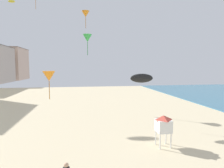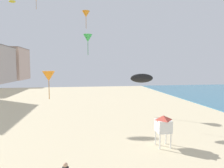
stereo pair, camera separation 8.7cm
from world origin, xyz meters
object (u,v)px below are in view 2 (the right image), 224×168
Objects in this scene: kite_green_delta at (88,38)px; kite_orange_delta_3 at (49,76)px; kite_orange_delta_2 at (86,14)px; lifeguard_stand at (163,124)px; kite_yellow_parafoil_2 at (12,1)px; kite_black_parafoil at (142,78)px.

kite_green_delta is 1.62× the size of kite_orange_delta_3.
kite_orange_delta_3 is (-2.80, -16.47, -8.54)m from kite_orange_delta_2.
kite_yellow_parafoil_2 is (-19.48, 25.76, 17.02)m from lifeguard_stand.
kite_orange_delta_2 is 17.68m from kite_yellow_parafoil_2.
kite_orange_delta_2 reaches higher than kite_black_parafoil.
kite_orange_delta_2 is at bearing 116.90° from kite_green_delta.
kite_black_parafoil is at bearing -47.68° from kite_yellow_parafoil_2.
kite_yellow_parafoil_2 reaches higher than kite_green_delta.
kite_black_parafoil is 1.26× the size of kite_orange_delta_3.
kite_orange_delta_3 is at bearing -99.66° from kite_orange_delta_2.
lifeguard_stand is 0.83× the size of kite_green_delta.
kite_yellow_parafoil_2 is (-13.93, 10.65, 8.15)m from kite_green_delta.
kite_yellow_parafoil_2 reaches higher than kite_orange_delta_2.
lifeguard_stand is 1.00× the size of kite_orange_delta_2.
kite_orange_delta_2 is 1.07× the size of kite_black_parafoil.
lifeguard_stand is 1.34× the size of kite_orange_delta_3.
kite_yellow_parafoil_2 reaches higher than lifeguard_stand.
kite_black_parafoil reaches higher than lifeguard_stand.
kite_black_parafoil is 10.01m from kite_orange_delta_3.
kite_orange_delta_3 is (-8.23, -5.67, 0.52)m from kite_black_parafoil.
kite_yellow_parafoil_2 is at bearing 142.60° from kite_green_delta.
kite_green_delta reaches higher than kite_orange_delta_3.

